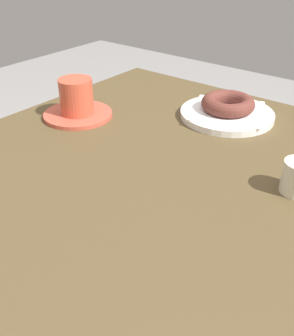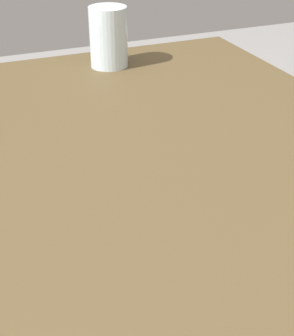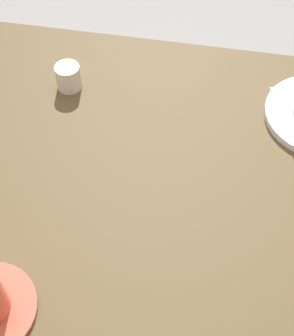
# 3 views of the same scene
# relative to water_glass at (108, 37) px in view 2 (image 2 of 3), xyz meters

# --- Properties ---
(table) EXTENTS (1.07, 0.81, 0.76)m
(table) POSITION_rel_water_glass_xyz_m (0.44, -0.12, -0.14)
(table) COLOR #4F3F25
(table) RESTS_ON ground_plane
(water_glass) EXTENTS (0.07, 0.07, 0.11)m
(water_glass) POSITION_rel_water_glass_xyz_m (0.00, 0.00, 0.00)
(water_glass) COLOR silver
(water_glass) RESTS_ON table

